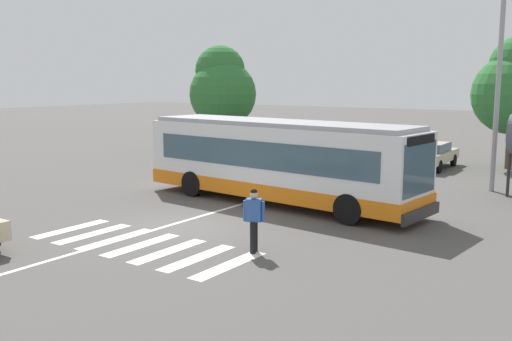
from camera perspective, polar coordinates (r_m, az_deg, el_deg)
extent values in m
plane|color=#514F4C|center=(18.10, -7.62, -5.53)|extent=(160.00, 160.00, 0.00)
cylinder|color=black|center=(20.28, 12.65, -2.67)|extent=(1.02, 0.39, 1.00)
cylinder|color=black|center=(18.27, 9.24, -3.83)|extent=(1.02, 0.39, 1.00)
cylinder|color=black|center=(24.28, -2.32, -0.58)|extent=(1.02, 0.39, 1.00)
cylinder|color=black|center=(22.63, -6.33, -1.32)|extent=(1.02, 0.39, 1.00)
cube|color=white|center=(21.11, 2.18, 1.09)|extent=(11.23, 3.51, 2.55)
cube|color=orange|center=(21.27, 2.16, -1.58)|extent=(11.35, 3.55, 0.55)
cube|color=#3D5666|center=(21.07, 2.18, 1.91)|extent=(9.92, 3.45, 0.96)
cube|color=#3D5666|center=(18.26, 16.01, 0.18)|extent=(0.24, 2.24, 1.63)
cube|color=black|center=(18.15, 16.13, 2.96)|extent=(0.23, 1.94, 0.28)
cube|color=#99999E|center=(20.97, 2.20, 4.76)|extent=(10.78, 3.27, 0.16)
cube|color=#28282B|center=(18.47, 16.14, -4.15)|extent=(0.34, 2.55, 0.36)
cylinder|color=black|center=(15.26, -0.13, -6.53)|extent=(0.16, 0.16, 0.85)
cylinder|color=black|center=(15.07, -0.30, -6.73)|extent=(0.16, 0.16, 0.85)
cube|color=#2D569E|center=(14.99, -0.21, -3.96)|extent=(0.47, 0.39, 0.60)
cylinder|color=#2D569E|center=(15.05, -1.11, -4.02)|extent=(0.10, 0.10, 0.55)
cylinder|color=#2D569E|center=(14.94, 0.68, -4.12)|extent=(0.10, 0.10, 0.55)
sphere|color=tan|center=(14.90, -0.22, -2.42)|extent=(0.22, 0.22, 0.22)
sphere|color=black|center=(14.89, -0.22, -2.17)|extent=(0.19, 0.19, 0.19)
cylinder|color=black|center=(35.98, 3.64, 2.20)|extent=(0.26, 0.66, 0.64)
cylinder|color=black|center=(35.30, 6.09, 2.04)|extent=(0.26, 0.66, 0.64)
cylinder|color=black|center=(33.50, 1.58, 1.72)|extent=(0.26, 0.66, 0.64)
cylinder|color=black|center=(32.77, 4.17, 1.54)|extent=(0.26, 0.66, 0.64)
cube|color=black|center=(34.34, 3.90, 2.42)|extent=(2.26, 4.66, 0.52)
cube|color=#3D5666|center=(34.21, 3.84, 3.20)|extent=(1.81, 2.31, 0.44)
cube|color=black|center=(34.19, 3.85, 3.51)|extent=(1.72, 2.12, 0.09)
cylinder|color=black|center=(34.86, 7.69, 1.93)|extent=(0.25, 0.65, 0.64)
cylinder|color=black|center=(34.26, 10.27, 1.74)|extent=(0.25, 0.65, 0.64)
cylinder|color=black|center=(32.32, 5.78, 1.42)|extent=(0.25, 0.65, 0.64)
cylinder|color=black|center=(31.67, 8.53, 1.21)|extent=(0.25, 0.65, 0.64)
cube|color=#AD1E1E|center=(33.22, 8.10, 2.13)|extent=(2.18, 4.63, 0.52)
cube|color=#3D5666|center=(33.09, 8.06, 2.94)|extent=(1.77, 2.28, 0.44)
cube|color=#AD1E1E|center=(33.07, 8.07, 3.26)|extent=(1.68, 2.10, 0.09)
cylinder|color=black|center=(33.22, 11.55, 1.49)|extent=(0.26, 0.66, 0.64)
cylinder|color=black|center=(32.76, 14.34, 1.29)|extent=(0.26, 0.66, 0.64)
cylinder|color=black|center=(30.59, 9.96, 0.91)|extent=(0.26, 0.66, 0.64)
cylinder|color=black|center=(30.10, 12.97, 0.69)|extent=(0.26, 0.66, 0.64)
cube|color=#196B70|center=(31.61, 12.24, 1.68)|extent=(2.27, 4.66, 0.52)
cube|color=#3D5666|center=(31.47, 12.22, 2.53)|extent=(1.81, 2.31, 0.44)
cube|color=#196B70|center=(31.46, 12.24, 2.87)|extent=(1.72, 2.13, 0.09)
cylinder|color=black|center=(32.78, 16.26, 1.21)|extent=(0.22, 0.65, 0.64)
cylinder|color=black|center=(32.34, 19.10, 0.98)|extent=(0.22, 0.65, 0.64)
cylinder|color=black|center=(30.14, 14.72, 0.64)|extent=(0.22, 0.65, 0.64)
cylinder|color=black|center=(29.66, 17.79, 0.37)|extent=(0.22, 0.65, 0.64)
cube|color=#C6B793|center=(31.18, 17.01, 1.40)|extent=(1.97, 4.56, 0.52)
cube|color=#3D5666|center=(31.03, 17.01, 2.26)|extent=(1.67, 2.21, 0.44)
cube|color=#C6B793|center=(31.01, 17.02, 2.60)|extent=(1.59, 2.03, 0.09)
cylinder|color=#28282B|center=(24.39, 23.92, 0.25)|extent=(0.12, 0.12, 2.30)
cylinder|color=#939399|center=(25.16, 23.11, 9.54)|extent=(0.20, 0.20, 10.17)
cylinder|color=brown|center=(36.80, -3.29, 3.58)|extent=(0.36, 0.36, 2.21)
sphere|color=#2D7033|center=(36.65, -3.32, 7.62)|extent=(4.24, 4.24, 4.24)
sphere|color=#2D7033|center=(37.09, -3.59, 9.93)|extent=(3.18, 3.18, 3.18)
cylinder|color=brown|center=(32.30, 23.96, 2.27)|extent=(0.36, 0.36, 2.40)
cube|color=silver|center=(18.52, -17.96, -5.55)|extent=(0.45, 2.64, 0.01)
cube|color=silver|center=(17.74, -15.96, -6.09)|extent=(0.45, 2.64, 0.01)
cube|color=silver|center=(16.98, -13.76, -6.67)|extent=(0.45, 2.64, 0.01)
cube|color=silver|center=(16.25, -11.36, -7.29)|extent=(0.45, 2.64, 0.01)
cube|color=silver|center=(15.55, -8.73, -7.95)|extent=(0.45, 2.64, 0.01)
cube|color=silver|center=(14.89, -5.85, -8.66)|extent=(0.45, 2.64, 0.01)
cube|color=silver|center=(14.28, -2.70, -9.40)|extent=(0.45, 2.64, 0.01)
cube|color=silver|center=(19.79, -4.43, -4.23)|extent=(0.16, 24.00, 0.01)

